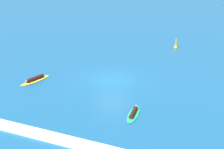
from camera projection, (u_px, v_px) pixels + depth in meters
ground_plane at (112, 80)px, 27.57m from camera, size 120.00×120.00×0.00m
surfer_on_yellow_board at (35, 79)px, 27.32m from camera, size 1.49×3.01×0.40m
surfer_on_green_board at (133, 113)px, 22.00m from camera, size 0.91×2.52×0.37m
marker_buoy at (176, 47)px, 35.60m from camera, size 0.41×0.41×1.22m
wave_crest at (51, 137)px, 19.39m from camera, size 22.08×0.90×0.18m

